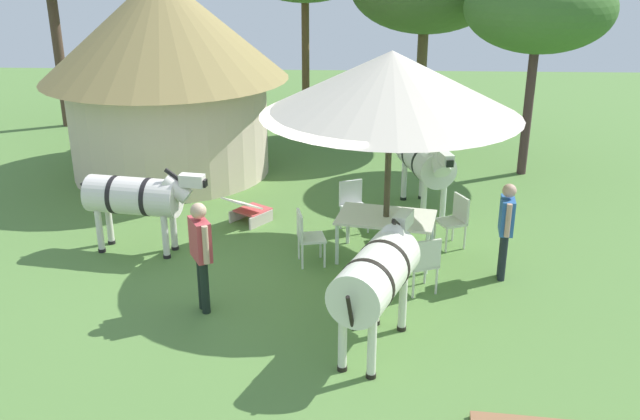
# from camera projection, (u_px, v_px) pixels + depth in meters

# --- Properties ---
(ground_plane) EXTENTS (36.00, 36.00, 0.00)m
(ground_plane) POSITION_uv_depth(u_px,v_px,m) (283.00, 273.00, 11.08)
(ground_plane) COLOR #57813D
(thatched_hut) EXTENTS (5.28, 5.28, 4.33)m
(thatched_hut) POSITION_uv_depth(u_px,v_px,m) (166.00, 66.00, 15.00)
(thatched_hut) COLOR beige
(thatched_hut) RESTS_ON ground_plane
(shade_umbrella) EXTENTS (4.03, 4.03, 3.40)m
(shade_umbrella) POSITION_uv_depth(u_px,v_px,m) (391.00, 83.00, 10.57)
(shade_umbrella) COLOR #413825
(shade_umbrella) RESTS_ON ground_plane
(patio_dining_table) EXTENTS (1.73, 1.27, 0.74)m
(patio_dining_table) POSITION_uv_depth(u_px,v_px,m) (386.00, 220.00, 11.39)
(patio_dining_table) COLOR silver
(patio_dining_table) RESTS_ON ground_plane
(patio_chair_near_hut) EXTENTS (0.57, 0.55, 0.90)m
(patio_chair_near_hut) POSITION_uv_depth(u_px,v_px,m) (423.00, 261.00, 10.29)
(patio_chair_near_hut) COLOR silver
(patio_chair_near_hut) RESTS_ON ground_plane
(patio_chair_near_lawn) EXTENTS (0.56, 0.57, 0.90)m
(patio_chair_near_lawn) POSITION_uv_depth(u_px,v_px,m) (455.00, 218.00, 11.89)
(patio_chair_near_lawn) COLOR silver
(patio_chair_near_lawn) RESTS_ON ground_plane
(patio_chair_east_end) EXTENTS (0.57, 0.56, 0.90)m
(patio_chair_east_end) POSITION_uv_depth(u_px,v_px,m) (353.00, 202.00, 12.58)
(patio_chair_east_end) COLOR silver
(patio_chair_east_end) RESTS_ON ground_plane
(patio_chair_west_end) EXTENTS (0.50, 0.52, 0.90)m
(patio_chair_west_end) POSITION_uv_depth(u_px,v_px,m) (306.00, 234.00, 11.23)
(patio_chair_west_end) COLOR white
(patio_chair_west_end) RESTS_ON ground_plane
(guest_beside_umbrella) EXTENTS (0.25, 0.56, 1.56)m
(guest_beside_umbrella) POSITION_uv_depth(u_px,v_px,m) (506.00, 223.00, 10.60)
(guest_beside_umbrella) COLOR #1C232A
(guest_beside_umbrella) RESTS_ON ground_plane
(standing_watcher) EXTENTS (0.39, 0.53, 1.64)m
(standing_watcher) POSITION_uv_depth(u_px,v_px,m) (201.00, 247.00, 9.64)
(standing_watcher) COLOR black
(standing_watcher) RESTS_ON ground_plane
(striped_lounge_chair) EXTENTS (0.91, 0.98, 0.57)m
(striped_lounge_chair) POSITION_uv_depth(u_px,v_px,m) (249.00, 210.00, 12.96)
(striped_lounge_chair) COLOR #D44D4E
(striped_lounge_chair) RESTS_ON ground_plane
(zebra_nearest_camera) EXTENTS (1.03, 2.28, 1.57)m
(zebra_nearest_camera) POSITION_uv_depth(u_px,v_px,m) (426.00, 160.00, 13.22)
(zebra_nearest_camera) COLOR silver
(zebra_nearest_camera) RESTS_ON ground_plane
(zebra_by_umbrella) EXTENTS (2.22, 0.86, 1.51)m
(zebra_by_umbrella) POSITION_uv_depth(u_px,v_px,m) (137.00, 197.00, 11.53)
(zebra_by_umbrella) COLOR silver
(zebra_by_umbrella) RESTS_ON ground_plane
(zebra_toward_hut) EXTENTS (1.22, 2.14, 1.59)m
(zebra_toward_hut) POSITION_uv_depth(u_px,v_px,m) (377.00, 275.00, 8.73)
(zebra_toward_hut) COLOR silver
(zebra_toward_hut) RESTS_ON ground_plane
(acacia_tree_behind_hut) EXTENTS (3.09, 3.09, 4.53)m
(acacia_tree_behind_hut) POSITION_uv_depth(u_px,v_px,m) (539.00, 8.00, 14.45)
(acacia_tree_behind_hut) COLOR #463030
(acacia_tree_behind_hut) RESTS_ON ground_plane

